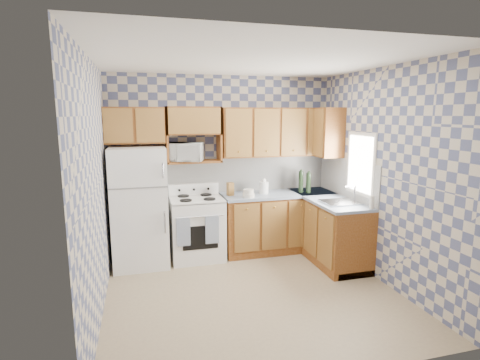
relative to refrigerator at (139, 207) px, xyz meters
name	(u,v)px	position (x,y,z in m)	size (l,w,h in m)	color
floor	(252,292)	(1.27, -1.25, -0.84)	(3.40, 3.40, 0.00)	#8D775C
back_wall	(223,165)	(1.27, 0.35, 0.51)	(3.40, 0.02, 2.70)	#4B5379
right_wall	(381,176)	(2.97, -1.25, 0.51)	(0.02, 3.20, 2.70)	#4B5379
backsplash_back	(248,173)	(1.68, 0.34, 0.36)	(2.60, 0.01, 0.56)	white
backsplash_right	(347,178)	(2.96, -0.45, 0.36)	(0.01, 1.60, 0.56)	white
refrigerator	(139,207)	(0.00, 0.00, 0.00)	(0.75, 0.70, 1.68)	white
stove_body	(197,229)	(0.80, 0.03, -0.39)	(0.76, 0.65, 0.90)	white
cooktop	(196,199)	(0.80, 0.03, 0.07)	(0.76, 0.65, 0.03)	silver
backguard	(193,189)	(0.80, 0.30, 0.16)	(0.76, 0.08, 0.17)	white
dish_towel_left	(183,232)	(0.57, -0.32, -0.31)	(0.19, 0.03, 0.40)	navy
dish_towel_right	(212,230)	(0.97, -0.32, -0.31)	(0.19, 0.03, 0.40)	navy
base_cabinets_back	(278,223)	(2.10, 0.05, -0.40)	(1.75, 0.60, 0.88)	#642B0C
base_cabinets_right	(327,229)	(2.67, -0.45, -0.40)	(0.60, 1.60, 0.88)	#642B0C
countertop_back	(279,194)	(2.10, 0.05, 0.06)	(1.77, 0.63, 0.04)	gray
countertop_right	(328,199)	(2.67, -0.45, 0.06)	(0.63, 1.60, 0.04)	gray
upper_cabinets_back	(277,132)	(2.10, 0.19, 1.01)	(1.75, 0.33, 0.74)	#642B0C
upper_cabinets_fridge	(135,125)	(-0.02, 0.19, 1.13)	(0.82, 0.33, 0.50)	#642B0C
upper_cabinets_right	(324,132)	(2.81, 0.00, 1.01)	(0.33, 0.70, 0.74)	#642B0C
microwave_shelf	(194,161)	(0.80, 0.19, 0.60)	(0.80, 0.33, 0.03)	#642B0C
microwave	(186,152)	(0.69, 0.13, 0.74)	(0.48, 0.33, 0.27)	white
sink	(340,202)	(2.67, -0.80, 0.09)	(0.48, 0.40, 0.03)	#B7B7BC
window	(361,164)	(2.96, -0.80, 0.61)	(0.02, 0.66, 0.86)	silver
bottle_0	(301,182)	(2.44, 0.00, 0.25)	(0.07, 0.07, 0.33)	black
bottle_1	(308,183)	(2.54, -0.06, 0.24)	(0.07, 0.07, 0.31)	black
bottle_2	(309,182)	(2.59, 0.04, 0.22)	(0.07, 0.07, 0.29)	#622D11
knife_block	(230,189)	(1.32, 0.06, 0.18)	(0.09, 0.09, 0.19)	brown
electric_kettle	(264,188)	(1.85, 0.06, 0.17)	(0.14, 0.14, 0.18)	white
food_containers	(248,193)	(1.55, -0.13, 0.14)	(0.18, 0.18, 0.12)	beige
soap_bottle	(372,202)	(2.89, -1.20, 0.17)	(0.06, 0.06, 0.17)	beige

